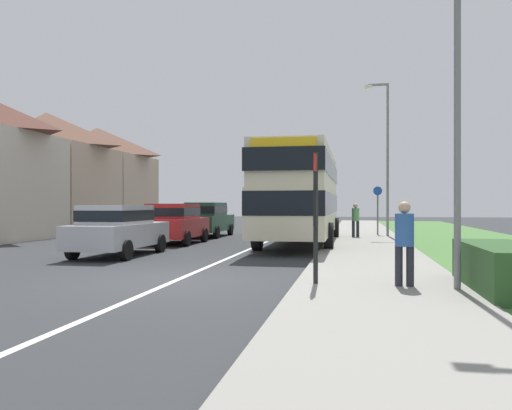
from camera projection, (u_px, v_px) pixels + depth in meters
ground_plane at (175, 281)px, 11.09m from camera, size 120.00×120.00×0.00m
lane_marking_centre at (249, 249)px, 18.95m from camera, size 0.14×60.00×0.01m
pavement_near_side at (370, 255)px, 16.22m from camera, size 3.20×68.00×0.12m
roadside_hedge at (502, 270)px, 9.32m from camera, size 1.10×3.36×0.90m
double_decker_bus at (301, 192)px, 21.32m from camera, size 2.80×11.22×3.70m
parked_car_silver at (118, 228)px, 16.52m from camera, size 1.87×4.39×1.60m
parked_car_red at (174, 222)px, 21.58m from camera, size 2.00×3.95×1.65m
parked_car_dark_green at (207, 218)px, 26.45m from camera, size 1.87×4.59×1.71m
pedestrian_at_stop at (404, 239)px, 9.63m from camera, size 0.34×0.34×1.67m
pedestrian_walking_away at (356, 218)px, 24.38m from camera, size 0.34×0.34×1.67m
bus_stop_sign at (316, 208)px, 9.98m from camera, size 0.09×0.52×2.60m
cycle_route_sign at (378, 208)px, 26.30m from camera, size 0.44×0.08×2.52m
street_lamp_near at (451, 46)px, 9.33m from camera, size 1.14×0.20×7.74m
street_lamp_mid at (385, 149)px, 25.08m from camera, size 1.14×0.20×7.39m
house_terrace_far_side at (46, 173)px, 29.86m from camera, size 6.54×18.01×6.84m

